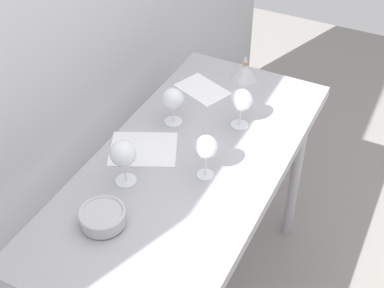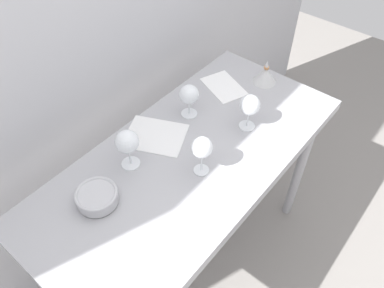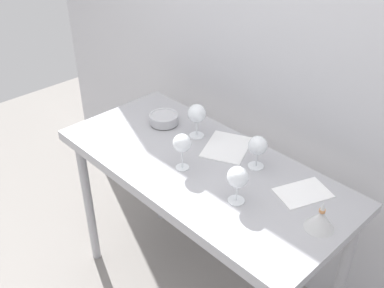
% 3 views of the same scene
% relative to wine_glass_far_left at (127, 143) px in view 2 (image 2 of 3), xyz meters
% --- Properties ---
extents(ground_plane, '(6.00, 6.00, 0.00)m').
position_rel_wine_glass_far_left_xyz_m(ground_plane, '(0.18, -0.14, -1.02)').
color(ground_plane, gray).
extents(back_wall, '(3.80, 0.04, 2.60)m').
position_rel_wine_glass_far_left_xyz_m(back_wall, '(0.18, 0.35, 0.28)').
color(back_wall, silver).
rests_on(back_wall, ground_plane).
extents(steel_counter, '(1.40, 0.65, 0.90)m').
position_rel_wine_glass_far_left_xyz_m(steel_counter, '(0.18, -0.15, -0.23)').
color(steel_counter, '#A7A7AC').
rests_on(steel_counter, ground_plane).
extents(wine_glass_far_left, '(0.09, 0.09, 0.17)m').
position_rel_wine_glass_far_left_xyz_m(wine_glass_far_left, '(0.00, 0.00, 0.00)').
color(wine_glass_far_left, white).
rests_on(wine_glass_far_left, steel_counter).
extents(wine_glass_far_right, '(0.09, 0.09, 0.15)m').
position_rel_wine_glass_far_left_xyz_m(wine_glass_far_right, '(0.37, 0.01, -0.01)').
color(wine_glass_far_right, white).
rests_on(wine_glass_far_right, steel_counter).
extents(wine_glass_near_right, '(0.09, 0.09, 0.16)m').
position_rel_wine_glass_far_left_xyz_m(wine_glass_near_right, '(0.47, -0.23, -0.01)').
color(wine_glass_near_right, white).
rests_on(wine_glass_near_right, steel_counter).
extents(wine_glass_near_center, '(0.08, 0.08, 0.17)m').
position_rel_wine_glass_far_left_xyz_m(wine_glass_near_center, '(0.15, -0.23, 0.00)').
color(wine_glass_near_center, white).
rests_on(wine_glass_near_center, steel_counter).
extents(tasting_sheet_upper, '(0.21, 0.25, 0.00)m').
position_rel_wine_glass_far_left_xyz_m(tasting_sheet_upper, '(0.62, 0.01, -0.12)').
color(tasting_sheet_upper, white).
rests_on(tasting_sheet_upper, steel_counter).
extents(tasting_sheet_lower, '(0.28, 0.31, 0.00)m').
position_rel_wine_glass_far_left_xyz_m(tasting_sheet_lower, '(0.17, 0.03, -0.12)').
color(tasting_sheet_lower, white).
rests_on(tasting_sheet_lower, steel_counter).
extents(tasting_bowl, '(0.15, 0.15, 0.06)m').
position_rel_wine_glass_far_left_xyz_m(tasting_bowl, '(-0.20, -0.04, -0.09)').
color(tasting_bowl, '#4C4C4C').
rests_on(tasting_bowl, steel_counter).
extents(decanter_funnel, '(0.11, 0.11, 0.12)m').
position_rel_wine_glass_far_left_xyz_m(decanter_funnel, '(0.78, -0.12, -0.08)').
color(decanter_funnel, silver).
rests_on(decanter_funnel, steel_counter).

